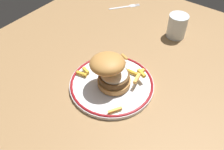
{
  "coord_description": "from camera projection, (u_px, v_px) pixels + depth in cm",
  "views": [
    {
      "loc": [
        -40.27,
        -34.1,
        55.34
      ],
      "look_at": [
        0.16,
        -3.72,
        4.6
      ],
      "focal_mm": 38.81,
      "sensor_mm": 36.0,
      "label": 1
    }
  ],
  "objects": [
    {
      "name": "ground_plane",
      "position": [
        102.0,
        85.0,
        0.78
      ],
      "size": [
        127.51,
        100.7,
        4.0
      ],
      "primitive_type": "cube",
      "color": "olive"
    },
    {
      "name": "dinner_plate",
      "position": [
        112.0,
        84.0,
        0.74
      ],
      "size": [
        25.86,
        25.86,
        1.6
      ],
      "color": "silver",
      "rests_on": "ground_plane"
    },
    {
      "name": "burger",
      "position": [
        110.0,
        70.0,
        0.69
      ],
      "size": [
        14.66,
        14.68,
        11.13
      ],
      "color": "#BB8040",
      "rests_on": "dinner_plate"
    },
    {
      "name": "fries_pile",
      "position": [
        119.0,
        73.0,
        0.75
      ],
      "size": [
        21.78,
        19.9,
        2.98
      ],
      "color": "gold",
      "rests_on": "dinner_plate"
    },
    {
      "name": "water_glass",
      "position": [
        177.0,
        27.0,
        0.9
      ],
      "size": [
        7.11,
        7.11,
        8.88
      ],
      "color": "silver",
      "rests_on": "ground_plane"
    },
    {
      "name": "fork",
      "position": [
        125.0,
        7.0,
        1.09
      ],
      "size": [
        12.31,
        9.79,
        0.36
      ],
      "color": "silver",
      "rests_on": "ground_plane"
    }
  ]
}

